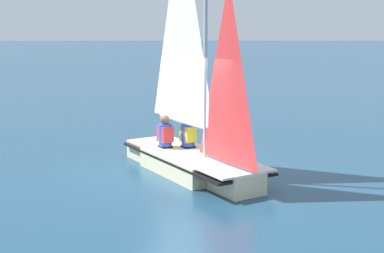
# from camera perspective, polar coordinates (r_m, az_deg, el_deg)

# --- Properties ---
(ground_plane) EXTENTS (260.00, 260.00, 0.00)m
(ground_plane) POSITION_cam_1_polar(r_m,az_deg,el_deg) (11.60, -0.00, -4.95)
(ground_plane) COLOR navy
(sailboat_main) EXTENTS (3.19, 4.22, 5.67)m
(sailboat_main) POSITION_cam_1_polar(r_m,az_deg,el_deg) (11.41, -0.01, -0.94)
(sailboat_main) COLOR beige
(sailboat_main) RESTS_ON ground_plane
(sailor_helm) EXTENTS (0.41, 0.42, 1.16)m
(sailor_helm) POSITION_cam_1_polar(r_m,az_deg,el_deg) (12.10, -0.42, -1.24)
(sailor_helm) COLOR black
(sailor_helm) RESTS_ON ground_plane
(sailor_crew) EXTENTS (0.41, 0.42, 1.16)m
(sailor_crew) POSITION_cam_1_polar(r_m,az_deg,el_deg) (12.11, -2.88, -1.29)
(sailor_crew) COLOR black
(sailor_crew) RESTS_ON ground_plane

